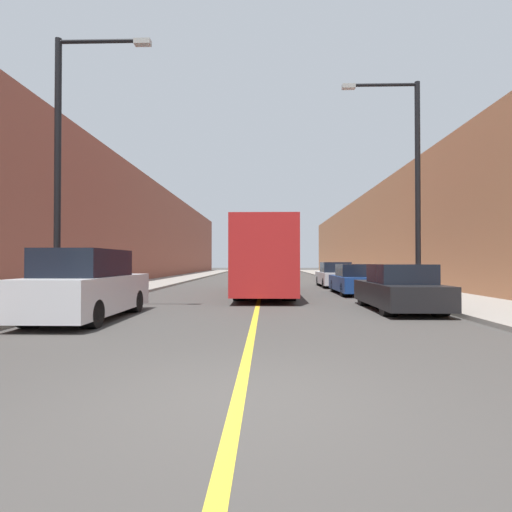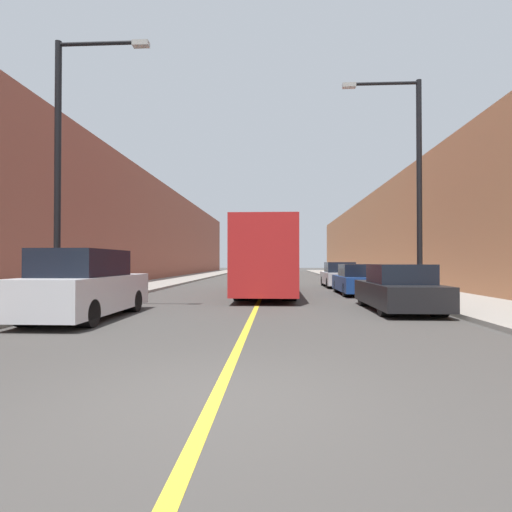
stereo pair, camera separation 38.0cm
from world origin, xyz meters
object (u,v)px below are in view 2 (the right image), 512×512
(bus, at_px, (267,258))
(car_right_mid, at_px, (357,281))
(car_right_far, at_px, (339,276))
(parked_suv_left, at_px, (85,287))
(street_lamp_left, at_px, (66,155))
(street_lamp_right, at_px, (412,174))
(car_right_near, at_px, (398,290))

(bus, bearing_deg, car_right_mid, -4.67)
(car_right_mid, relative_size, car_right_far, 0.99)
(car_right_mid, distance_m, car_right_far, 5.68)
(parked_suv_left, bearing_deg, street_lamp_left, 136.73)
(car_right_far, relative_size, street_lamp_left, 0.54)
(bus, relative_size, car_right_far, 2.58)
(bus, height_order, car_right_far, bus)
(parked_suv_left, bearing_deg, street_lamp_right, 23.08)
(car_right_near, height_order, street_lamp_left, street_lamp_left)
(street_lamp_left, distance_m, street_lamp_right, 12.08)
(car_right_far, distance_m, street_lamp_right, 10.79)
(car_right_far, relative_size, street_lamp_right, 0.54)
(parked_suv_left, bearing_deg, bus, 61.75)
(parked_suv_left, relative_size, car_right_far, 1.10)
(bus, bearing_deg, street_lamp_left, -127.59)
(street_lamp_right, bearing_deg, parked_suv_left, -156.92)
(bus, relative_size, street_lamp_right, 1.39)
(car_right_near, bearing_deg, car_right_mid, 90.18)
(parked_suv_left, relative_size, car_right_near, 1.09)
(car_right_near, xyz_separation_m, street_lamp_right, (1.21, 2.23, 4.20))
(car_right_far, bearing_deg, street_lamp_right, -82.92)
(car_right_near, distance_m, car_right_far, 12.11)
(parked_suv_left, relative_size, car_right_mid, 1.11)
(street_lamp_right, bearing_deg, car_right_near, -118.46)
(street_lamp_left, xyz_separation_m, street_lamp_right, (11.62, 3.29, 0.01))
(bus, distance_m, car_right_near, 8.14)
(car_right_far, bearing_deg, car_right_mid, -90.02)
(bus, bearing_deg, street_lamp_right, -39.19)
(parked_suv_left, bearing_deg, car_right_near, 13.48)
(car_right_near, distance_m, car_right_mid, 6.42)
(street_lamp_right, bearing_deg, street_lamp_left, -164.17)
(car_right_near, bearing_deg, bus, 122.82)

